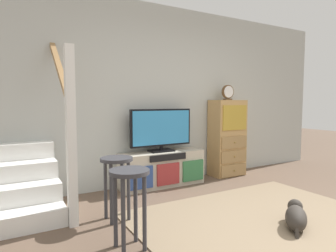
% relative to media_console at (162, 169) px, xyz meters
% --- Properties ---
extents(ground_plane, '(20.00, 20.00, 0.00)m').
position_rel_media_console_xyz_m(ground_plane, '(0.30, -2.19, -0.26)').
color(ground_plane, brown).
extents(back_wall, '(6.40, 0.12, 2.70)m').
position_rel_media_console_xyz_m(back_wall, '(0.30, 0.27, 1.09)').
color(back_wall, '#B2B7B2').
rests_on(back_wall, ground_plane).
extents(area_rug, '(2.60, 1.80, 0.01)m').
position_rel_media_console_xyz_m(area_rug, '(0.30, -1.59, -0.25)').
color(area_rug, '#847056').
rests_on(area_rug, ground_plane).
extents(media_console, '(1.29, 0.38, 0.51)m').
position_rel_media_console_xyz_m(media_console, '(0.00, 0.00, 0.00)').
color(media_console, '#BCB29E').
rests_on(media_console, ground_plane).
extents(television, '(0.98, 0.22, 0.63)m').
position_rel_media_console_xyz_m(television, '(0.00, 0.02, 0.59)').
color(television, black).
rests_on(television, media_console).
extents(side_cabinet, '(0.58, 0.38, 1.28)m').
position_rel_media_console_xyz_m(side_cabinet, '(1.26, 0.01, 0.38)').
color(side_cabinet, tan).
rests_on(side_cabinet, ground_plane).
extents(desk_clock, '(0.23, 0.08, 0.25)m').
position_rel_media_console_xyz_m(desk_clock, '(1.24, -0.00, 1.15)').
color(desk_clock, '#4C3823').
rests_on(desk_clock, side_cabinet).
extents(staircase, '(1.00, 1.36, 2.20)m').
position_rel_media_console_xyz_m(staircase, '(-1.94, 0.01, 0.11)').
color(staircase, white).
rests_on(staircase, ground_plane).
extents(bar_stool_near, '(0.34, 0.34, 0.68)m').
position_rel_media_console_xyz_m(bar_stool_near, '(-1.13, -1.50, 0.25)').
color(bar_stool_near, '#333338').
rests_on(bar_stool_near, ground_plane).
extents(bar_stool_far, '(0.34, 0.34, 0.67)m').
position_rel_media_console_xyz_m(bar_stool_far, '(-1.01, -0.86, 0.24)').
color(bar_stool_far, '#333338').
rests_on(bar_stool_far, ground_plane).
extents(dog, '(0.47, 0.43, 0.23)m').
position_rel_media_console_xyz_m(dog, '(0.46, -1.93, -0.14)').
color(dog, '#332D28').
rests_on(dog, ground_plane).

